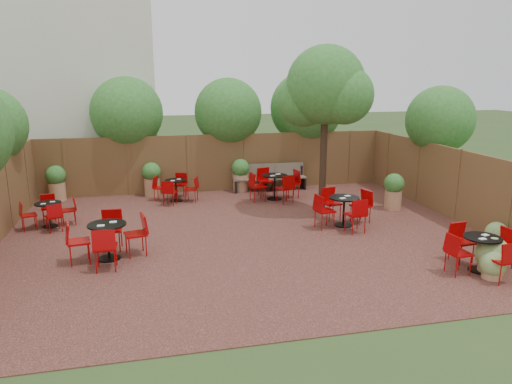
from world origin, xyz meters
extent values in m
plane|color=#354F23|center=(0.00, 0.00, 0.00)|extent=(80.00, 80.00, 0.00)
cube|color=#341915|center=(0.00, 0.00, 0.01)|extent=(12.00, 10.00, 0.02)
cube|color=brown|center=(0.00, 5.00, 1.00)|extent=(12.00, 0.08, 2.00)
cube|color=brown|center=(6.00, 0.00, 1.00)|extent=(0.08, 10.00, 2.00)
cube|color=beige|center=(-4.50, 8.00, 4.00)|extent=(5.00, 4.00, 8.00)
sphere|color=#2C6C23|center=(-3.00, 5.70, 2.73)|extent=(2.45, 2.45, 2.45)
sphere|color=#2C6C23|center=(0.50, 5.60, 2.72)|extent=(2.39, 2.39, 2.39)
sphere|color=#2C6C23|center=(3.50, 5.80, 2.81)|extent=(2.70, 2.70, 2.70)
sphere|color=#2C6C23|center=(6.60, 2.00, 2.63)|extent=(2.10, 2.10, 2.10)
cylinder|color=black|center=(2.62, 1.59, 1.96)|extent=(0.23, 0.23, 3.89)
sphere|color=#2C6C23|center=(2.62, 1.59, 3.71)|extent=(2.22, 2.22, 2.22)
sphere|color=#2C6C23|center=(2.12, 1.99, 3.28)|extent=(1.55, 1.55, 1.55)
sphere|color=#2C6C23|center=(3.02, 1.19, 3.44)|extent=(1.62, 1.62, 1.62)
cube|color=brown|center=(1.24, 4.55, 0.45)|extent=(1.55, 0.58, 0.05)
cube|color=brown|center=(1.24, 4.75, 0.73)|extent=(1.52, 0.24, 0.46)
cube|color=black|center=(0.55, 4.55, 0.22)|extent=(0.10, 0.46, 0.40)
cube|color=black|center=(1.93, 4.55, 0.22)|extent=(0.10, 0.46, 0.40)
cube|color=brown|center=(2.34, 4.55, 0.45)|extent=(1.52, 0.54, 0.05)
cube|color=brown|center=(2.34, 4.75, 0.72)|extent=(1.50, 0.20, 0.45)
cube|color=black|center=(1.66, 4.55, 0.22)|extent=(0.09, 0.45, 0.40)
cube|color=black|center=(3.02, 4.55, 0.22)|extent=(0.09, 0.45, 0.40)
cylinder|color=black|center=(4.24, -3.31, 0.03)|extent=(0.44, 0.44, 0.03)
cylinder|color=black|center=(4.24, -3.31, 0.39)|extent=(0.05, 0.05, 0.69)
cylinder|color=black|center=(4.24, -3.31, 0.74)|extent=(0.75, 0.75, 0.03)
cube|color=white|center=(4.36, -3.23, 0.76)|extent=(0.16, 0.12, 0.01)
cube|color=white|center=(4.14, -3.43, 0.76)|extent=(0.16, 0.12, 0.01)
cylinder|color=black|center=(1.63, 3.32, 0.04)|extent=(0.48, 0.48, 0.03)
cylinder|color=black|center=(1.63, 3.32, 0.42)|extent=(0.05, 0.05, 0.76)
cylinder|color=black|center=(1.63, 3.32, 0.81)|extent=(0.82, 0.82, 0.03)
cube|color=white|center=(1.76, 3.41, 0.84)|extent=(0.17, 0.14, 0.02)
cube|color=white|center=(1.52, 3.19, 0.84)|extent=(0.17, 0.14, 0.02)
cylinder|color=black|center=(-5.00, 1.80, 0.03)|extent=(0.39, 0.39, 0.03)
cylinder|color=black|center=(-5.00, 1.80, 0.35)|extent=(0.04, 0.04, 0.62)
cylinder|color=black|center=(-5.00, 1.80, 0.67)|extent=(0.68, 0.68, 0.03)
cube|color=white|center=(-4.89, 1.87, 0.69)|extent=(0.14, 0.12, 0.01)
cube|color=white|center=(-5.09, 1.70, 0.69)|extent=(0.14, 0.12, 0.01)
cylinder|color=black|center=(2.71, 0.16, 0.04)|extent=(0.47, 0.47, 0.03)
cylinder|color=black|center=(2.71, 0.16, 0.41)|extent=(0.05, 0.05, 0.75)
cylinder|color=black|center=(2.71, 0.16, 0.80)|extent=(0.81, 0.81, 0.03)
cube|color=white|center=(2.83, 0.24, 0.82)|extent=(0.17, 0.14, 0.02)
cube|color=white|center=(2.60, 0.03, 0.82)|extent=(0.17, 0.14, 0.02)
cylinder|color=black|center=(-3.28, -0.95, 0.04)|extent=(0.48, 0.48, 0.03)
cylinder|color=black|center=(-3.28, -0.95, 0.42)|extent=(0.05, 0.05, 0.76)
cylinder|color=black|center=(-3.28, -0.95, 0.81)|extent=(0.83, 0.83, 0.03)
cube|color=white|center=(-3.14, -0.86, 0.84)|extent=(0.16, 0.12, 0.02)
cube|color=white|center=(-3.38, -1.08, 0.84)|extent=(0.16, 0.12, 0.02)
cylinder|color=black|center=(-1.54, 3.80, 0.03)|extent=(0.41, 0.41, 0.03)
cylinder|color=black|center=(-1.54, 3.80, 0.36)|extent=(0.05, 0.05, 0.65)
cylinder|color=black|center=(-1.54, 3.80, 0.70)|extent=(0.71, 0.71, 0.03)
cube|color=white|center=(-1.42, 3.87, 0.72)|extent=(0.16, 0.13, 0.01)
cube|color=white|center=(-1.63, 3.69, 0.72)|extent=(0.16, 0.13, 0.01)
cylinder|color=#AA7955|center=(-2.28, 4.70, 0.32)|extent=(0.52, 0.52, 0.59)
sphere|color=#2C6C23|center=(-2.28, 4.70, 0.84)|extent=(0.62, 0.62, 0.62)
cylinder|color=#AA7955|center=(0.76, 4.70, 0.32)|extent=(0.52, 0.52, 0.59)
sphere|color=#2C6C23|center=(0.76, 4.70, 0.85)|extent=(0.62, 0.62, 0.62)
cylinder|color=#AA7955|center=(-5.29, 4.70, 0.32)|extent=(0.52, 0.52, 0.60)
sphere|color=#2C6C23|center=(-5.29, 4.70, 0.86)|extent=(0.63, 0.63, 0.63)
cylinder|color=#AA7955|center=(4.83, 1.38, 0.31)|extent=(0.50, 0.50, 0.57)
sphere|color=#2C6C23|center=(4.83, 1.38, 0.82)|extent=(0.60, 0.60, 0.60)
cylinder|color=#AA7955|center=(4.42, -3.43, 0.13)|extent=(0.50, 0.50, 0.23)
sphere|color=#74994F|center=(4.42, -3.43, 0.42)|extent=(0.69, 0.69, 0.69)
cylinder|color=#AA7955|center=(4.24, -3.69, 0.11)|extent=(0.38, 0.38, 0.17)
sphere|color=#74994F|center=(4.24, -3.69, 0.32)|extent=(0.52, 0.52, 0.52)
cylinder|color=#AA7955|center=(5.66, -2.06, 0.11)|extent=(0.38, 0.38, 0.17)
sphere|color=#74994F|center=(5.66, -2.06, 0.33)|extent=(0.52, 0.52, 0.52)
camera|label=1|loc=(-2.25, -11.12, 3.91)|focal=32.93mm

